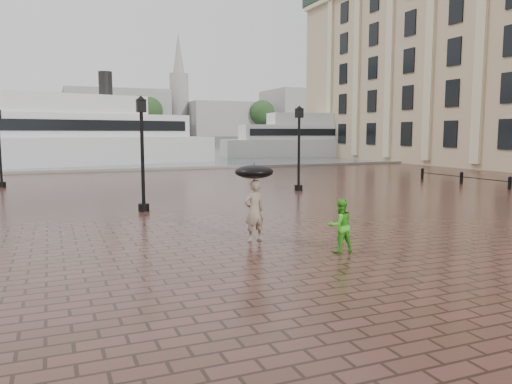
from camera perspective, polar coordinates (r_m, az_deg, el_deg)
The scene contains 12 objects.
ground at distance 13.99m, azimuth 20.56°, elevation -6.47°, with size 300.00×300.00×0.00m, color #3B231B.
harbour_water at distance 102.38m, azimuth -17.27°, elevation 4.74°, with size 240.00×240.00×0.00m, color #465055.
quay_edge at distance 43.05m, azimuth -9.84°, elevation 2.55°, with size 80.00×0.60×0.30m, color slate.
far_shore at distance 170.18m, azimuth -19.41°, elevation 5.69°, with size 300.00×60.00×2.00m, color #4C4C47.
distant_skyline at distance 170.05m, azimuth -2.72°, elevation 8.91°, with size 102.50×22.00×33.00m.
far_trees at distance 148.34m, azimuth -19.06°, elevation 8.85°, with size 188.00×8.00×13.50m.
street_lamps at distance 25.63m, azimuth -12.67°, elevation 4.88°, with size 15.44×12.44×4.40m.
adult_pedestrian at distance 14.28m, azimuth -0.22°, elevation -2.15°, with size 0.65×0.42×1.77m, color gray.
child_pedestrian at distance 13.19m, azimuth 9.61°, elevation -3.80°, with size 0.68×0.53×1.41m, color green.
ferry_near at distance 51.99m, azimuth -20.13°, elevation 5.99°, with size 28.79×12.98×9.18m.
ferry_far at distance 65.52m, azimuth 6.48°, elevation 6.04°, with size 24.01×9.23×7.68m.
umbrella at distance 14.14m, azimuth -0.22°, elevation 2.32°, with size 1.10×1.10×1.16m.
Camera 1 is at (-9.38, -9.90, 3.10)m, focal length 35.00 mm.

